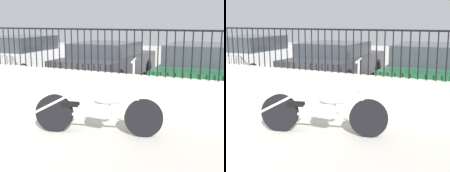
# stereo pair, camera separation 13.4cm
# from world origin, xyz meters

# --- Properties ---
(low_wall) EXTENTS (10.11, 0.18, 0.81)m
(low_wall) POSITION_xyz_m (0.00, 2.55, 0.41)
(low_wall) COLOR beige
(low_wall) RESTS_ON ground_plane
(fence_railing) EXTENTS (10.11, 0.04, 0.94)m
(fence_railing) POSITION_xyz_m (-0.00, 2.55, 1.41)
(fence_railing) COLOR black
(fence_railing) RESTS_ON low_wall
(motorcycle_silver) EXTENTS (2.19, 0.80, 1.31)m
(motorcycle_silver) POSITION_xyz_m (1.92, 1.07, 0.39)
(motorcycle_silver) COLOR black
(motorcycle_silver) RESTS_ON ground_plane
(car_white) EXTENTS (2.22, 4.65, 1.40)m
(car_white) POSITION_xyz_m (-3.12, 5.20, 0.71)
(car_white) COLOR black
(car_white) RESTS_ON ground_plane
(car_dark_grey) EXTENTS (2.02, 4.19, 1.27)m
(car_dark_grey) POSITION_xyz_m (0.10, 5.37, 0.65)
(car_dark_grey) COLOR black
(car_dark_grey) RESTS_ON ground_plane
(car_green) EXTENTS (2.11, 4.21, 1.33)m
(car_green) POSITION_xyz_m (3.04, 5.06, 0.67)
(car_green) COLOR black
(car_green) RESTS_ON ground_plane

